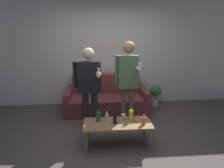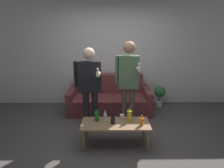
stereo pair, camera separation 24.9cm
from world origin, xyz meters
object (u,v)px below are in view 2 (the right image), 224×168
coffee_table (115,125)px  bottle_orange (97,116)px  person_standing_left (90,83)px  person_standing_right (128,78)px  couch (109,98)px

coffee_table → bottle_orange: bearing=163.1°
person_standing_left → person_standing_right: (0.74, 0.02, 0.10)m
bottle_orange → person_standing_left: bearing=107.5°
person_standing_left → coffee_table: bearing=-51.7°
couch → person_standing_right: person_standing_right is taller
couch → coffee_table: (0.10, -1.55, 0.07)m
couch → person_standing_left: person_standing_left is taller
couch → coffee_table: size_ratio=1.69×
coffee_table → person_standing_right: person_standing_right is taller
couch → person_standing_left: 1.20m
couch → bottle_orange: size_ratio=8.57×
couch → person_standing_right: size_ratio=1.12×
coffee_table → person_standing_left: 0.97m
person_standing_left → person_standing_right: person_standing_right is taller
person_standing_right → bottle_orange: bearing=-137.7°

